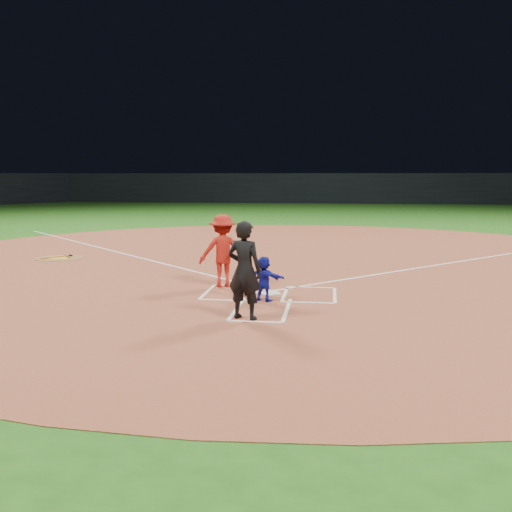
# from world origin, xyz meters

# --- Properties ---
(ground) EXTENTS (120.00, 120.00, 0.00)m
(ground) POSITION_xyz_m (0.00, 0.00, 0.00)
(ground) COLOR #1D5214
(ground) RESTS_ON ground
(home_plate_dirt) EXTENTS (28.00, 28.00, 0.01)m
(home_plate_dirt) POSITION_xyz_m (0.00, 6.00, 0.01)
(home_plate_dirt) COLOR brown
(home_plate_dirt) RESTS_ON ground
(stadium_wall_far) EXTENTS (80.00, 1.20, 3.20)m
(stadium_wall_far) POSITION_xyz_m (0.00, 48.00, 1.60)
(stadium_wall_far) COLOR black
(stadium_wall_far) RESTS_ON ground
(home_plate) EXTENTS (0.60, 0.60, 0.02)m
(home_plate) POSITION_xyz_m (0.00, 0.00, 0.02)
(home_plate) COLOR white
(home_plate) RESTS_ON home_plate_dirt
(on_deck_circle) EXTENTS (1.70, 1.70, 0.01)m
(on_deck_circle) POSITION_xyz_m (-8.09, 5.15, 0.02)
(on_deck_circle) COLOR brown
(on_deck_circle) RESTS_ON home_plate_dirt
(on_deck_logo) EXTENTS (0.80, 0.80, 0.00)m
(on_deck_logo) POSITION_xyz_m (-8.09, 5.15, 0.02)
(on_deck_logo) COLOR gold
(on_deck_logo) RESTS_ON on_deck_circle
(on_deck_bat_a) EXTENTS (0.58, 0.69, 0.06)m
(on_deck_bat_a) POSITION_xyz_m (-7.94, 5.40, 0.05)
(on_deck_bat_a) COLOR olive
(on_deck_bat_a) RESTS_ON on_deck_circle
(on_deck_bat_b) EXTENTS (0.59, 0.68, 0.06)m
(on_deck_bat_b) POSITION_xyz_m (-8.29, 5.05, 0.05)
(on_deck_bat_b) COLOR #AA6F3E
(on_deck_bat_b) RESTS_ON on_deck_circle
(bat_weight_donut) EXTENTS (0.19, 0.19, 0.05)m
(bat_weight_donut) POSITION_xyz_m (-7.89, 5.55, 0.05)
(bat_weight_donut) COLOR black
(bat_weight_donut) RESTS_ON on_deck_circle
(catcher) EXTENTS (1.02, 0.69, 1.06)m
(catcher) POSITION_xyz_m (-0.05, -0.87, 0.54)
(catcher) COLOR #1418A3
(catcher) RESTS_ON home_plate_dirt
(umpire) EXTENTS (0.85, 0.68, 2.01)m
(umpire) POSITION_xyz_m (-0.24, -2.59, 1.02)
(umpire) COLOR black
(umpire) RESTS_ON home_plate_dirt
(chalk_markings) EXTENTS (28.35, 17.32, 0.01)m
(chalk_markings) POSITION_xyz_m (0.00, 5.29, 0.01)
(chalk_markings) COLOR white
(chalk_markings) RESTS_ON home_plate_dirt
(batter_at_plate) EXTENTS (1.44, 1.07, 1.90)m
(batter_at_plate) POSITION_xyz_m (-1.33, 0.76, 0.96)
(batter_at_plate) COLOR #A81A12
(batter_at_plate) RESTS_ON home_plate_dirt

